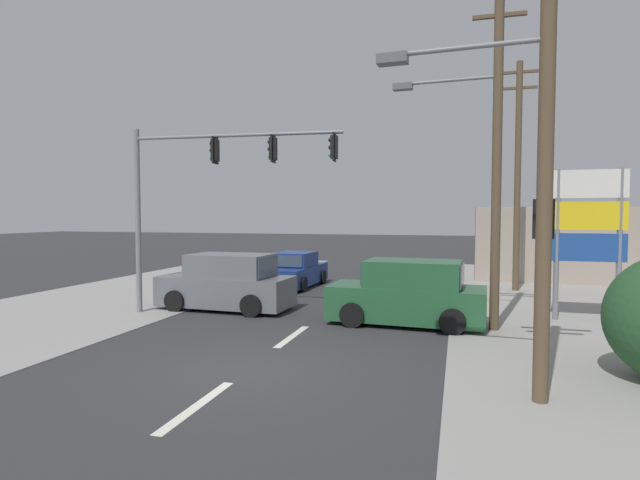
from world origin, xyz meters
name	(u,v)px	position (x,y,z in m)	size (l,w,h in m)	color
ground_plane	(246,370)	(0.00, 0.00, 0.00)	(140.00, 140.00, 0.00)	#303033
lane_dash_near	(197,406)	(0.00, -2.00, 0.00)	(0.20, 2.40, 0.01)	silver
lane_dash_mid	(292,336)	(0.00, 3.00, 0.00)	(0.20, 2.40, 0.01)	silver
lane_dash_far	(337,304)	(0.00, 8.00, 0.00)	(0.20, 2.40, 0.01)	silver
kerb_left_verge	(59,312)	(-8.50, 4.00, 0.01)	(8.00, 40.00, 0.02)	gray
utility_pole_foreground_right	(536,132)	(5.46, -0.28, 4.62)	(3.78, 0.45, 8.53)	brown
utility_pole_midground_right	(492,142)	(5.07, 5.17, 5.22)	(3.78, 0.43, 9.72)	brown
utility_pole_background_right	(518,172)	(6.57, 13.06, 5.04)	(1.80, 0.26, 9.60)	brown
traffic_signal_mast	(205,179)	(-3.54, 4.90, 4.35)	(6.88, 0.77, 6.00)	slate
pedestal_signal_right_kerb	(543,253)	(5.94, 1.96, 2.42)	(0.44, 0.30, 3.56)	slate
shopping_plaza_sign	(588,223)	(7.95, 7.09, 2.98)	(2.10, 0.16, 4.60)	slate
shopfront_wall_far	(613,246)	(11.00, 16.00, 1.80)	(12.00, 1.00, 3.60)	#A39384
suv_crossing_left	(408,295)	(2.81, 5.29, 0.88)	(4.63, 2.27, 1.90)	#235633
suv_receding_far	(227,284)	(-3.36, 6.00, 0.88)	(4.60, 2.19, 1.90)	slate
sedan_oncoming_near	(295,271)	(-2.80, 11.66, 0.70)	(2.05, 4.31, 1.56)	navy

